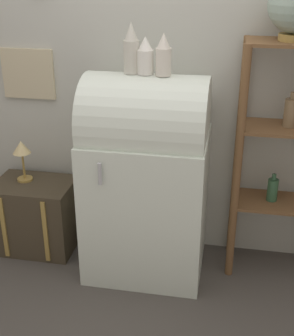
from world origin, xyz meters
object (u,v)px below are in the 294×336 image
object	(u,v)px
refrigerator	(147,175)
suitcase_trunk	(36,215)
vase_left	(131,50)
vase_center	(145,57)
desk_lamp	(22,151)
vase_right	(164,56)

from	to	relation	value
refrigerator	suitcase_trunk	distance (m)	0.95
suitcase_trunk	vase_left	size ratio (longest dim) A/B	1.89
refrigerator	vase_left	size ratio (longest dim) A/B	4.57
suitcase_trunk	vase_center	distance (m)	1.46
refrigerator	vase_center	size ratio (longest dim) A/B	6.22
refrigerator	vase_left	world-z (taller)	vase_left
vase_left	desk_lamp	distance (m)	1.12
refrigerator	vase_center	distance (m)	0.77
vase_center	desk_lamp	bearing A→B (deg)	172.82
refrigerator	vase_center	bearing A→B (deg)	150.63
vase_center	desk_lamp	xyz separation A→B (m)	(-0.91, 0.11, -0.72)
refrigerator	vase_right	distance (m)	0.78
refrigerator	vase_right	world-z (taller)	vase_right
desk_lamp	vase_center	bearing A→B (deg)	-7.18
vase_right	desk_lamp	bearing A→B (deg)	172.59
vase_left	desk_lamp	bearing A→B (deg)	172.51
vase_left	vase_center	world-z (taller)	vase_left
suitcase_trunk	vase_right	xyz separation A→B (m)	(0.94, -0.09, 1.21)
suitcase_trunk	desk_lamp	xyz separation A→B (m)	(-0.08, 0.04, 0.48)
refrigerator	desk_lamp	world-z (taller)	refrigerator
vase_center	vase_left	bearing A→B (deg)	175.85
vase_left	vase_center	size ratio (longest dim) A/B	1.36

